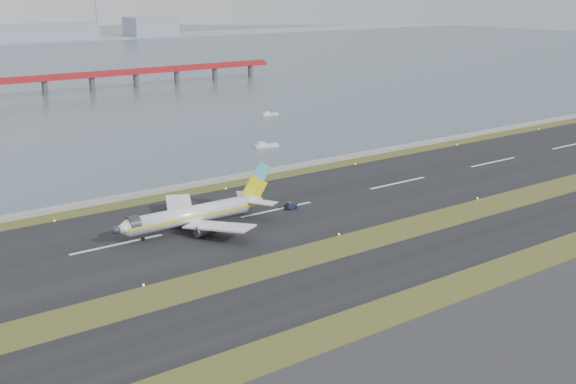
{
  "coord_description": "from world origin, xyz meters",
  "views": [
    {
      "loc": [
        -94.6,
        -101.39,
        50.48
      ],
      "look_at": [
        -2.61,
        22.0,
        6.67
      ],
      "focal_mm": 45.0,
      "sensor_mm": 36.0,
      "label": 1
    }
  ],
  "objects": [
    {
      "name": "taxiway_strip",
      "position": [
        0.0,
        -12.0,
        0.05
      ],
      "size": [
        1000.0,
        18.0,
        0.1
      ],
      "primitive_type": "cube",
      "color": "black",
      "rests_on": "ground"
    },
    {
      "name": "runway_strip",
      "position": [
        0.0,
        30.0,
        0.05
      ],
      "size": [
        1000.0,
        45.0,
        0.1
      ],
      "primitive_type": "cube",
      "color": "black",
      "rests_on": "ground"
    },
    {
      "name": "red_pier",
      "position": [
        20.0,
        250.0,
        7.28
      ],
      "size": [
        260.0,
        5.0,
        10.2
      ],
      "color": "#A71C21",
      "rests_on": "ground"
    },
    {
      "name": "workboat_far",
      "position": [
        73.69,
        137.01,
        0.53
      ],
      "size": [
        7.19,
        3.19,
        1.68
      ],
      "rotation": [
        0.0,
        0.0,
        -0.15
      ],
      "color": "white",
      "rests_on": "ground"
    },
    {
      "name": "seawall",
      "position": [
        0.0,
        60.0,
        0.5
      ],
      "size": [
        1000.0,
        2.5,
        1.0
      ],
      "primitive_type": "cube",
      "color": "gray",
      "rests_on": "ground"
    },
    {
      "name": "ground",
      "position": [
        0.0,
        0.0,
        0.0
      ],
      "size": [
        1000.0,
        1000.0,
        0.0
      ],
      "primitive_type": "plane",
      "color": "#394418",
      "rests_on": "ground"
    },
    {
      "name": "workboat_near",
      "position": [
        37.58,
        88.05,
        0.6
      ],
      "size": [
        8.17,
        4.55,
        1.89
      ],
      "rotation": [
        0.0,
        0.0,
        -0.29
      ],
      "color": "white",
      "rests_on": "ground"
    },
    {
      "name": "pushback_tug",
      "position": [
        2.91,
        28.44,
        0.86
      ],
      "size": [
        2.84,
        1.75,
        1.78
      ],
      "rotation": [
        0.0,
        0.0,
        0.04
      ],
      "color": "#111C31",
      "rests_on": "ground"
    },
    {
      "name": "airliner",
      "position": [
        -22.19,
        29.07,
        3.46
      ],
      "size": [
        38.52,
        32.89,
        12.8
      ],
      "color": "white",
      "rests_on": "ground"
    }
  ]
}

